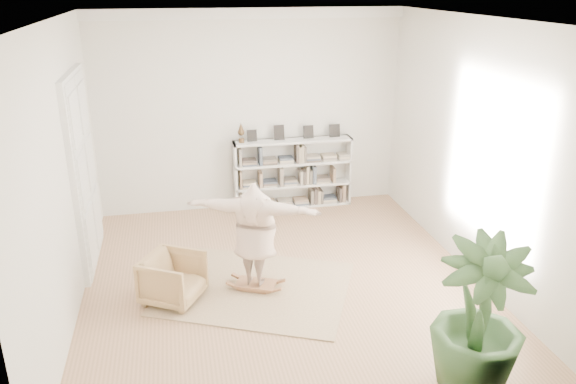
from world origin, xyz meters
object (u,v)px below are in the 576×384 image
at_px(bookshelf, 292,174).
at_px(armchair, 173,278).
at_px(person, 255,232).
at_px(houseplant, 479,318).
at_px(rocker_board, 256,284).

distance_m(bookshelf, armchair, 3.76).
relative_size(person, houseplant, 1.08).
relative_size(bookshelf, person, 1.21).
xyz_separation_m(bookshelf, rocker_board, (-1.15, -2.92, -0.56)).
bearing_deg(armchair, bookshelf, -6.88).
relative_size(bookshelf, rocker_board, 3.51).
height_order(armchair, houseplant, houseplant).
distance_m(bookshelf, rocker_board, 3.19).
bearing_deg(armchair, houseplant, -97.77).
bearing_deg(bookshelf, person, -111.43).
xyz_separation_m(person, houseplant, (1.92, -2.45, -0.03)).
distance_m(armchair, houseplant, 3.89).
height_order(bookshelf, armchair, bookshelf).
height_order(person, houseplant, houseplant).
xyz_separation_m(armchair, person, (1.12, 0.07, 0.55)).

